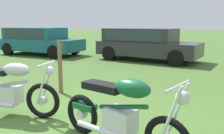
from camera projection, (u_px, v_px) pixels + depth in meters
ground_plane at (62, 126)px, 3.98m from camera, size 120.00×120.00×0.00m
motorcycle_silver at (9, 89)px, 4.39m from camera, size 1.99×0.66×1.02m
motorcycle_green at (120, 113)px, 3.22m from camera, size 1.92×0.96×1.02m
car_teal at (38, 39)px, 12.97m from camera, size 4.61×2.39×1.43m
car_charcoal at (144, 42)px, 10.99m from camera, size 4.76×2.82×1.43m
fence_post_wooden at (60, 67)px, 5.79m from camera, size 0.10×0.10×1.27m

